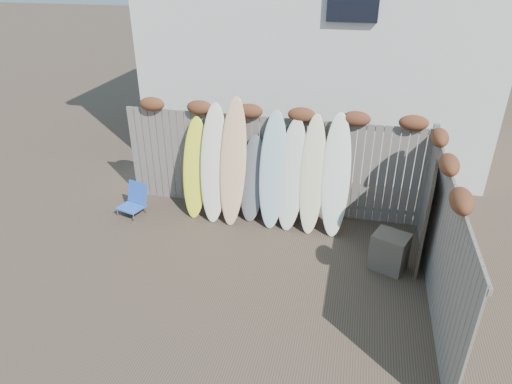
% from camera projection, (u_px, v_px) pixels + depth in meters
% --- Properties ---
extents(ground, '(80.00, 80.00, 0.00)m').
position_uv_depth(ground, '(240.00, 278.00, 7.53)').
color(ground, '#493A2D').
extents(back_fence, '(6.05, 0.28, 2.24)m').
position_uv_depth(back_fence, '(273.00, 157.00, 9.03)').
color(back_fence, slate).
rests_on(back_fence, ground).
extents(right_fence, '(0.28, 4.40, 2.24)m').
position_uv_depth(right_fence, '(442.00, 235.00, 6.62)').
color(right_fence, slate).
rests_on(right_fence, ground).
extents(house, '(8.50, 5.50, 6.33)m').
position_uv_depth(house, '(323.00, 23.00, 11.54)').
color(house, silver).
rests_on(house, ground).
extents(beach_chair, '(0.60, 0.62, 0.63)m').
position_uv_depth(beach_chair, '(134.00, 200.00, 9.31)').
color(beach_chair, blue).
rests_on(beach_chair, ground).
extents(wooden_crate, '(0.69, 0.64, 0.65)m').
position_uv_depth(wooden_crate, '(389.00, 251.00, 7.65)').
color(wooden_crate, '#51463D').
rests_on(wooden_crate, ground).
extents(lattice_panel, '(0.24, 1.14, 1.72)m').
position_uv_depth(lattice_panel, '(427.00, 218.00, 7.57)').
color(lattice_panel, '#4E3A2F').
rests_on(lattice_panel, ground).
extents(surfboard_0, '(0.53, 0.72, 1.96)m').
position_uv_depth(surfboard_0, '(195.00, 168.00, 9.05)').
color(surfboard_0, '#F3F828').
rests_on(surfboard_0, ground).
extents(surfboard_1, '(0.61, 0.84, 2.26)m').
position_uv_depth(surfboard_1, '(214.00, 164.00, 8.88)').
color(surfboard_1, silver).
rests_on(surfboard_1, ground).
extents(surfboard_2, '(0.54, 0.86, 2.41)m').
position_uv_depth(surfboard_2, '(233.00, 162.00, 8.76)').
color(surfboard_2, '#F3AF8C').
rests_on(surfboard_2, ground).
extents(surfboard_3, '(0.52, 0.62, 1.67)m').
position_uv_depth(surfboard_3, '(253.00, 179.00, 8.95)').
color(surfboard_3, slate).
rests_on(surfboard_3, ground).
extents(surfboard_4, '(0.56, 0.80, 2.19)m').
position_uv_depth(surfboard_4, '(273.00, 170.00, 8.68)').
color(surfboard_4, '#A0C5CD').
rests_on(surfboard_4, ground).
extents(surfboard_5, '(0.57, 0.77, 2.08)m').
position_uv_depth(surfboard_5, '(292.00, 175.00, 8.61)').
color(surfboard_5, silver).
rests_on(surfboard_5, ground).
extents(surfboard_6, '(0.50, 0.79, 2.18)m').
position_uv_depth(surfboard_6, '(312.00, 175.00, 8.51)').
color(surfboard_6, beige).
rests_on(surfboard_6, ground).
extents(surfboard_7, '(0.58, 0.82, 2.24)m').
position_uv_depth(surfboard_7, '(336.00, 176.00, 8.42)').
color(surfboard_7, white).
rests_on(surfboard_7, ground).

